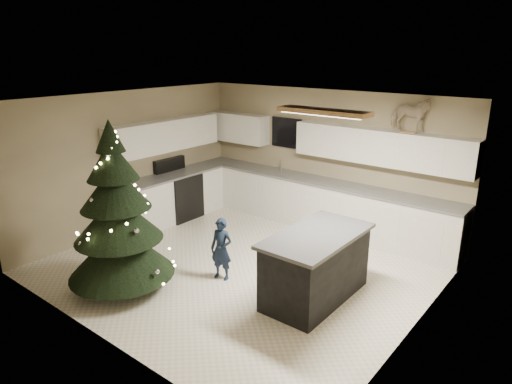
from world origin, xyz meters
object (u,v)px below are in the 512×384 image
(island, at_px, (316,266))
(toddler, at_px, (221,249))
(bar_stool, at_px, (293,261))
(christmas_tree, at_px, (118,223))
(rocking_horse, at_px, (410,114))

(island, xyz_separation_m, toddler, (-1.39, -0.40, -0.00))
(bar_stool, xyz_separation_m, christmas_tree, (-1.93, -1.49, 0.56))
(bar_stool, xyz_separation_m, rocking_horse, (0.58, 2.43, 1.85))
(toddler, xyz_separation_m, rocking_horse, (1.60, 2.83, 1.82))
(bar_stool, distance_m, toddler, 1.09)
(island, xyz_separation_m, bar_stool, (-0.38, -0.00, -0.03))
(bar_stool, relative_size, christmas_tree, 0.24)
(island, distance_m, toddler, 1.44)
(christmas_tree, distance_m, toddler, 1.53)
(rocking_horse, bearing_deg, bar_stool, 160.98)
(bar_stool, relative_size, toddler, 0.62)
(bar_stool, distance_m, rocking_horse, 3.11)
(bar_stool, bearing_deg, rocking_horse, 76.49)
(christmas_tree, distance_m, rocking_horse, 4.84)
(bar_stool, relative_size, rocking_horse, 0.87)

